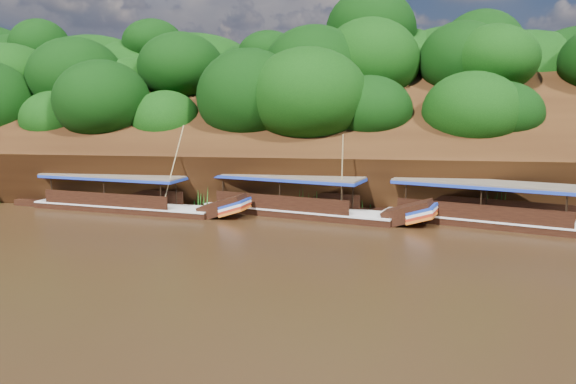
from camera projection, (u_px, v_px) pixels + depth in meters
The scene contains 6 objects.
ground at pixel (250, 249), 27.86m from camera, with size 160.00×160.00×0.00m, color black.
riverbank at pixel (303, 162), 49.76m from camera, with size 120.00×30.06×19.40m.
boat_0 at pixel (513, 218), 32.40m from camera, with size 15.72×7.28×6.69m.
boat_1 at pixel (309, 207), 35.59m from camera, with size 14.95×6.15×5.81m.
boat_2 at pixel (134, 203), 37.23m from camera, with size 15.39×4.60×6.22m.
reeds at pixel (221, 197), 37.51m from camera, with size 49.55×2.47×2.04m.
Camera 1 is at (5.68, -26.50, 7.31)m, focal length 35.00 mm.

